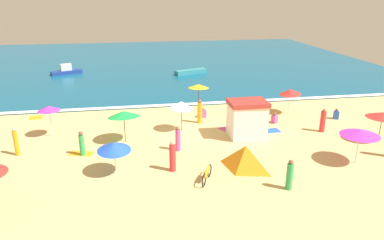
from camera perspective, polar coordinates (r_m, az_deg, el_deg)
The scene contains 31 objects.
ground_plane at distance 26.01m, azimuth -1.13°, elevation -1.79°, with size 60.00×60.00×0.00m, color #D8B775.
ocean_water at distance 52.93m, azimuth -5.74°, elevation 9.21°, with size 60.00×44.00×0.10m, color #0F567A.
wave_breaker_foam at distance 31.88m, azimuth -2.83°, elevation 2.45°, with size 57.00×0.70×0.01m, color white.
lifeguard_cabana at distance 24.94m, azimuth 8.71°, elevation 0.23°, with size 2.61×1.97×2.58m.
beach_umbrella_0 at distance 26.87m, azimuth 28.03°, elevation 0.69°, with size 2.66×2.65×2.07m.
beach_umbrella_1 at distance 23.99m, azimuth -10.79°, elevation 0.95°, with size 2.61×2.63×2.27m.
beach_umbrella_2 at distance 30.32m, azimuth 15.34°, elevation 4.35°, with size 2.16×2.13×2.18m.
beach_umbrella_3 at distance 25.49m, azimuth -1.70°, elevation 2.41°, with size 2.32×2.32×2.25m.
beach_umbrella_4 at distance 30.17m, azimuth 1.05°, elevation 5.40°, with size 2.20×2.21×2.31m.
beach_umbrella_6 at distance 22.70m, azimuth 25.13°, elevation -1.83°, with size 2.28×2.28×2.10m.
beach_umbrella_7 at distance 26.27m, azimuth -21.79°, elevation 1.71°, with size 2.07×2.07×2.22m.
beach_umbrella_8 at distance 19.85m, azimuth -12.29°, elevation -4.12°, with size 2.18×2.21×1.97m.
beach_tent at distance 20.56m, azimuth 8.48°, elevation -5.89°, with size 2.77×2.79×1.42m.
parked_bicycle at distance 19.25m, azimuth 2.37°, elevation -8.63°, with size 0.89×1.64×0.76m.
beachgoer_1 at distance 27.34m, azimuth 20.06°, elevation -0.15°, with size 0.53×0.53×1.74m.
beachgoer_2 at distance 22.64m, azimuth -2.25°, elevation -3.02°, with size 0.43×0.43×1.65m.
beachgoer_3 at distance 20.09m, azimuth -3.11°, elevation -5.84°, with size 0.48×0.48×1.83m.
beachgoer_4 at distance 24.44m, azimuth -26.16°, elevation -3.16°, with size 0.36×0.36×1.79m.
beachgoer_5 at distance 27.40m, azimuth 1.24°, elevation 1.29°, with size 0.50×0.50×1.86m.
beachgoer_6 at distance 22.99m, azimuth -17.09°, elevation -3.63°, with size 0.42×0.42×1.58m.
beachgoer_7 at distance 18.96m, azimuth 15.25°, elevation -8.50°, with size 0.49×0.49×1.65m.
beachgoer_8 at distance 28.84m, azimuth 1.77°, elevation 1.08°, with size 0.46×0.46×0.81m.
beachgoer_10 at distance 28.27m, azimuth 12.95°, elevation 0.24°, with size 0.51×0.51×0.83m.
beachgoer_11 at distance 30.79m, azimuth 11.16°, elevation 2.01°, with size 0.61×0.61×0.90m.
beachgoer_12 at distance 30.66m, azimuth 21.92°, elevation 0.82°, with size 0.53×0.53×0.85m.
beach_towel_0 at distance 26.71m, azimuth 12.44°, elevation -1.67°, with size 1.35×1.01×0.01m.
beach_towel_1 at distance 26.29m, azimuth 5.55°, elevation -1.63°, with size 1.17×1.54×0.01m.
beach_towel_2 at distance 23.52m, azimuth -17.19°, elevation -5.10°, with size 1.61×1.14×0.01m.
beach_towel_3 at distance 31.44m, azimuth -23.54°, elevation 0.36°, with size 1.13×1.17×0.01m.
small_boat_0 at distance 46.66m, azimuth -19.33°, elevation 7.37°, with size 3.71×2.30×1.25m.
small_boat_1 at distance 44.22m, azimuth -0.21°, elevation 7.68°, with size 4.08×2.24×0.53m.
Camera 1 is at (-3.57, -23.96, 9.47)m, focal length 33.58 mm.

